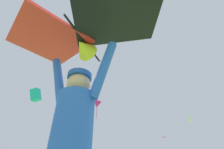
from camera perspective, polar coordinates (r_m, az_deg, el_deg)
kite_flyer_person at (r=1.43m, az=-14.39°, el=-23.04°), size 0.80×0.42×1.92m
held_stunt_kite at (r=1.99m, az=-10.85°, el=14.30°), size 2.05×1.34×0.43m
distant_kite_red_far_center at (r=22.41m, az=17.63°, el=-20.07°), size 0.70×0.70×0.16m
distant_kite_white_mid_right at (r=24.22m, az=25.45°, el=-13.88°), size 0.74×0.68×0.80m
distant_kite_magenta_low_right at (r=21.66m, az=-5.27°, el=-10.40°), size 1.53×1.50×2.35m
distant_kite_teal_low_left at (r=18.58m, az=-25.14°, el=-6.46°), size 1.03×1.06×1.50m
distant_kite_yellow_mid_left at (r=35.09m, az=-12.93°, el=-8.24°), size 1.39×1.48×2.25m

